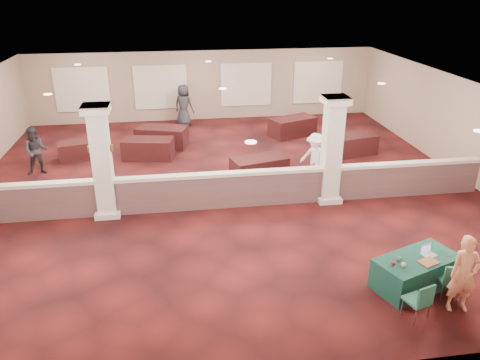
{
  "coord_description": "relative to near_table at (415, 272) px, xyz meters",
  "views": [
    {
      "loc": [
        -1.52,
        -13.8,
        6.22
      ],
      "look_at": [
        0.23,
        -2.0,
        1.05
      ],
      "focal_mm": 35.0,
      "sensor_mm": 36.0,
      "label": 1
    }
  ],
  "objects": [
    {
      "name": "near_table",
      "position": [
        0.0,
        0.0,
        0.0
      ],
      "size": [
        2.04,
        1.5,
        0.71
      ],
      "primitive_type": "cube",
      "rotation": [
        0.0,
        0.0,
        0.36
      ],
      "color": "#103C35",
      "rests_on": "ground"
    },
    {
      "name": "wall_right",
      "position": [
        4.5,
        5.93,
        1.25
      ],
      "size": [
        0.04,
        16.0,
        3.2
      ],
      "primitive_type": "cube",
      "color": "gray",
      "rests_on": "ground"
    },
    {
      "name": "ceiling",
      "position": [
        -3.5,
        5.93,
        2.85
      ],
      "size": [
        16.0,
        16.0,
        0.02
      ],
      "primitive_type": "cube",
      "color": "silver",
      "rests_on": "wall_back"
    },
    {
      "name": "far_table_front_right",
      "position": [
        1.65,
        8.22,
        0.02
      ],
      "size": [
        2.02,
        1.32,
        0.75
      ],
      "primitive_type": "cube",
      "rotation": [
        0.0,
        0.0,
        0.23
      ],
      "color": "black",
      "rests_on": "ground"
    },
    {
      "name": "partition_wall",
      "position": [
        -3.5,
        4.43,
        0.21
      ],
      "size": [
        15.6,
        0.28,
        1.1
      ],
      "color": "brown",
      "rests_on": "ground"
    },
    {
      "name": "far_table_back_right",
      "position": [
        0.01,
        10.81,
        0.04
      ],
      "size": [
        2.14,
        1.59,
        0.78
      ],
      "primitive_type": "cube",
      "rotation": [
        0.0,
        0.0,
        0.38
      ],
      "color": "black",
      "rests_on": "ground"
    },
    {
      "name": "far_table_front_left",
      "position": [
        -6.0,
        8.93,
        0.02
      ],
      "size": [
        1.97,
        1.24,
        0.74
      ],
      "primitive_type": "cube",
      "rotation": [
        0.0,
        0.0,
        -0.19
      ],
      "color": "black",
      "rests_on": "ground"
    },
    {
      "name": "wall_back",
      "position": [
        -3.5,
        13.93,
        1.25
      ],
      "size": [
        16.0,
        0.04,
        3.2
      ],
      "primitive_type": "cube",
      "color": "gray",
      "rests_on": "ground"
    },
    {
      "name": "yarn_cream",
      "position": [
        -0.46,
        -0.28,
        0.41
      ],
      "size": [
        0.11,
        0.11,
        0.11
      ],
      "primitive_type": "sphere",
      "color": "beige",
      "rests_on": "near_table"
    },
    {
      "name": "attendee_d",
      "position": [
        -4.5,
        12.93,
        0.59
      ],
      "size": [
        1.06,
        0.92,
        1.89
      ],
      "primitive_type": "imported",
      "rotation": [
        0.0,
        0.0,
        2.59
      ],
      "color": "black",
      "rests_on": "ground"
    },
    {
      "name": "sconce_right",
      "position": [
        -6.72,
        4.43,
        1.65
      ],
      "size": [
        0.12,
        0.12,
        0.18
      ],
      "color": "brown",
      "rests_on": "column_left"
    },
    {
      "name": "sconce_left",
      "position": [
        -7.28,
        4.43,
        1.65
      ],
      "size": [
        0.12,
        0.12,
        0.18
      ],
      "color": "brown",
      "rests_on": "column_left"
    },
    {
      "name": "laptop_screen",
      "position": [
        0.25,
        0.16,
        0.48
      ],
      "size": [
        0.3,
        0.12,
        0.21
      ],
      "primitive_type": "cube",
      "rotation": [
        0.0,
        0.0,
        0.36
      ],
      "color": "silver",
      "rests_on": "near_table"
    },
    {
      "name": "yarn_red",
      "position": [
        -0.65,
        -0.19,
        0.4
      ],
      "size": [
        0.1,
        0.1,
        0.1
      ],
      "primitive_type": "sphere",
      "color": "maroon",
      "rests_on": "near_table"
    },
    {
      "name": "column_right",
      "position": [
        -0.5,
        4.43,
        1.28
      ],
      "size": [
        0.72,
        0.72,
        3.2
      ],
      "color": "silver",
      "rests_on": "ground"
    },
    {
      "name": "far_table_back_center",
      "position": [
        -5.5,
        10.18,
        0.05
      ],
      "size": [
        2.17,
        1.51,
        0.8
      ],
      "primitive_type": "cube",
      "rotation": [
        0.0,
        0.0,
        -0.29
      ],
      "color": "black",
      "rests_on": "ground"
    },
    {
      "name": "conf_chair_main",
      "position": [
        0.49,
        -0.51,
        0.15
      ],
      "size": [
        0.47,
        0.48,
        0.85
      ],
      "rotation": [
        0.0,
        0.0,
        -0.12
      ],
      "color": "#1C5247",
      "rests_on": "ground"
    },
    {
      "name": "far_table_front_center",
      "position": [
        -2.25,
        6.39,
        0.02
      ],
      "size": [
        2.0,
        1.34,
        0.74
      ],
      "primitive_type": "cube",
      "rotation": [
        0.0,
        0.0,
        0.25
      ],
      "color": "black",
      "rests_on": "ground"
    },
    {
      "name": "column_left",
      "position": [
        -7.0,
        4.43,
        1.28
      ],
      "size": [
        0.72,
        0.72,
        3.2
      ],
      "color": "silver",
      "rests_on": "ground"
    },
    {
      "name": "yarn_grey",
      "position": [
        -0.45,
        -0.04,
        0.4
      ],
      "size": [
        0.1,
        0.1,
        0.1
      ],
      "primitive_type": "sphere",
      "color": "#504F54",
      "rests_on": "near_table"
    },
    {
      "name": "knitting",
      "position": [
        0.13,
        -0.21,
        0.37
      ],
      "size": [
        0.46,
        0.41,
        0.03
      ],
      "primitive_type": "cube",
      "rotation": [
        0.0,
        0.0,
        0.36
      ],
      "color": "#D35C21",
      "rests_on": "near_table"
    },
    {
      "name": "conf_chair_side",
      "position": [
        -0.48,
        -1.08,
        0.15
      ],
      "size": [
        0.53,
        0.54,
        0.85
      ],
      "rotation": [
        0.0,
        0.0,
        0.3
      ],
      "color": "#1C5247",
      "rests_on": "ground"
    },
    {
      "name": "laptop_base",
      "position": [
        0.29,
        0.06,
        0.36
      ],
      "size": [
        0.38,
        0.32,
        0.02
      ],
      "primitive_type": "cube",
      "rotation": [
        0.0,
        0.0,
        0.36
      ],
      "color": "silver",
      "rests_on": "near_table"
    },
    {
      "name": "wall_front",
      "position": [
        -3.5,
        -2.07,
        1.25
      ],
      "size": [
        16.0,
        0.04,
        3.2
      ],
      "primitive_type": "cube",
      "color": "gray",
      "rests_on": "ground"
    },
    {
      "name": "far_table_back_left",
      "position": [
        -8.49,
        9.27,
        -0.03
      ],
      "size": [
        1.76,
        1.19,
        0.65
      ],
      "primitive_type": "cube",
      "rotation": [
        0.0,
        0.0,
        0.26
      ],
      "color": "black",
      "rests_on": "ground"
    },
    {
      "name": "screen_glow",
      "position": [
        0.25,
        0.15,
        0.46
      ],
      "size": [
        0.27,
        0.1,
        0.18
      ],
      "primitive_type": "cube",
      "rotation": [
        0.0,
        0.0,
        0.36
      ],
      "color": "silver",
      "rests_on": "near_table"
    },
    {
      "name": "attendee_c",
      "position": [
        0.55,
        7.43,
        0.46
      ],
      "size": [
        1.05,
        0.86,
        1.62
      ],
      "primitive_type": "imported",
      "rotation": [
        0.0,
        0.0,
        0.51
      ],
      "color": "black",
      "rests_on": "ground"
    },
    {
      "name": "ground",
      "position": [
        -3.5,
        5.93,
        -0.35
      ],
      "size": [
        16.0,
        16.0,
        0.0
      ],
      "primitive_type": "plane",
      "color": "#4B1312",
      "rests_on": "ground"
    },
    {
      "name": "scissors",
      "position": [
        0.68,
        -0.04,
        0.36
      ],
      "size": [
        0.12,
        0.07,
        0.01
      ],
      "primitive_type": "cube",
      "rotation": [
        0.0,
        0.0,
        0.36
      ],
      "color": "red",
      "rests_on": "near_table"
    },
    {
      "name": "attendee_a",
      "position": [
        -9.68,
        7.91,
        0.48
      ],
      "size": [
        0.84,
        0.53,
        1.66
      ],
      "primitive_type": "imported",
      "rotation": [
        0.0,
        0.0,
        0.12
      ],
      "color": "black",
      "rests_on": "ground"
    },
    {
      "name": "attendee_b",
      "position": [
        -0.5,
        5.93,
        0.47
      ],
      "size": [
        1.06,
        1.11,
        1.64
      ],
      "primitive_type": "imported",
      "rotation": [
        0.0,
        0.0,
        -0.84
      ],
      "color": "silver",
      "rests_on": "ground"
    },
    {
      "name": "woman",
      "position": [
        0.5,
        -0.87,
        0.48
      ],
      "size": [
        0.64,
        0.47,
        1.66
      ],
      "primitive_type": "imported",
      "rotation": [
        0.0,
        0.0,
        -0.12
      ],
      "color": "#F18969",
      "rests_on": "ground"
    }
  ]
}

